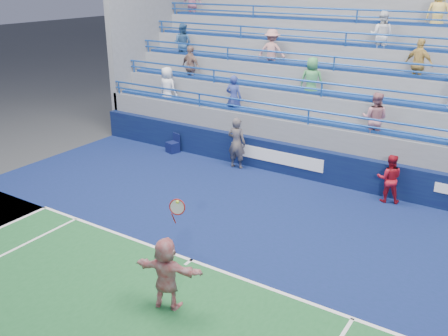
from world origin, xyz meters
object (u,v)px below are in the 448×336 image
Objects in this scene: judge_chair at (173,147)px; ball_girl at (389,179)px; tennis_player at (166,273)px; line_judge at (237,143)px.

judge_chair is 0.49× the size of ball_girl.
tennis_player is 1.68× the size of ball_girl.
judge_chair is 0.29× the size of tennis_player.
judge_chair is 8.44m from ball_girl.
tennis_player is at bearing 106.63° from line_judge.
judge_chair is 3.06m from line_judge.
tennis_player is 8.32m from line_judge.
tennis_player reaches higher than ball_girl.
line_judge is (-3.06, 7.74, 0.13)m from tennis_player.
judge_chair is at bearing 127.74° from tennis_player.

